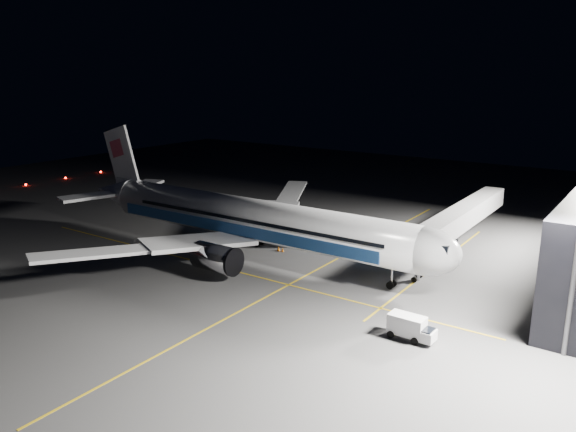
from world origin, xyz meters
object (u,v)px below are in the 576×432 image
Objects in this scene: airliner at (247,219)px; service_truck at (411,327)px; jet_bridge at (457,220)px; safety_cone_c at (279,248)px; safety_cone_a at (283,250)px; baggage_tug at (327,222)px; safety_cone_b at (289,229)px.

airliner reaches higher than service_truck.
safety_cone_c is at bearing -145.72° from jet_bridge.
baggage_tug is at bearing 95.82° from safety_cone_a.
service_truck is at bearing -38.47° from safety_cone_b.
baggage_tug is 4.05× the size of safety_cone_a.
airliner is at bearing -96.65° from baggage_tug.
safety_cone_c is (-26.05, 14.90, -0.89)m from service_truck.
service_truck reaches higher than safety_cone_b.
safety_cone_c is at bearing -63.83° from safety_cone_b.
airliner reaches higher than safety_cone_b.
airliner is 91.10× the size of safety_cone_c.
safety_cone_a is (3.16, 4.00, -4.88)m from airliner.
baggage_tug is 4.50× the size of safety_cone_b.
safety_cone_c is at bearing 151.48° from service_truck.
safety_cone_c reaches higher than safety_cone_a.
safety_cone_c is (-20.62, -14.06, -4.24)m from jet_bridge.
safety_cone_a is at bearing 150.80° from service_truck.
jet_bridge reaches higher than safety_cone_a.
safety_cone_c is (-0.71, 0.00, 0.05)m from safety_cone_a.
safety_cone_a is 10.94m from safety_cone_b.
airliner is 29.31m from jet_bridge.
service_truck is 30.02m from safety_cone_c.
safety_cone_c is (0.80, -14.73, -0.42)m from baggage_tug.
baggage_tug is at bearing 178.19° from jet_bridge.
jet_bridge is 25.31m from safety_cone_c.
service_truck is at bearing -49.41° from baggage_tug.
jet_bridge is 66.86× the size of safety_cone_b.
baggage_tug is at bearing 53.30° from safety_cone_b.
safety_cone_a is (1.50, -14.73, -0.48)m from baggage_tug.
airliner is 7.06m from safety_cone_a.
airliner is 19.32m from baggage_tug.
safety_cone_a is at bearing 51.69° from airliner.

